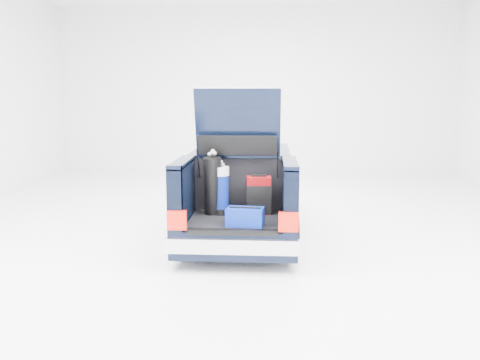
# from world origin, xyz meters

# --- Properties ---
(ground) EXTENTS (14.00, 14.00, 0.00)m
(ground) POSITION_xyz_m (0.00, 0.00, 0.00)
(ground) COLOR white
(ground) RESTS_ON ground
(car) EXTENTS (1.87, 4.65, 2.47)m
(car) POSITION_xyz_m (-0.00, 0.11, 0.67)
(car) COLOR black
(car) RESTS_ON ground
(red_suitcase) EXTENTS (0.37, 0.26, 0.59)m
(red_suitcase) POSITION_xyz_m (0.33, -1.19, 0.88)
(red_suitcase) COLOR #6A0307
(red_suitcase) RESTS_ON car
(black_golf_bag) EXTENTS (0.32, 0.36, 0.96)m
(black_golf_bag) POSITION_xyz_m (-0.36, -1.27, 1.04)
(black_golf_bag) COLOR black
(black_golf_bag) RESTS_ON car
(blue_golf_bag) EXTENTS (0.30, 0.30, 0.81)m
(blue_golf_bag) POSITION_xyz_m (-0.24, -1.27, 0.97)
(blue_golf_bag) COLOR black
(blue_golf_bag) RESTS_ON car
(blue_duffel) EXTENTS (0.53, 0.38, 0.26)m
(blue_duffel) POSITION_xyz_m (0.16, -1.90, 0.72)
(blue_duffel) COLOR navy
(blue_duffel) RESTS_ON car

